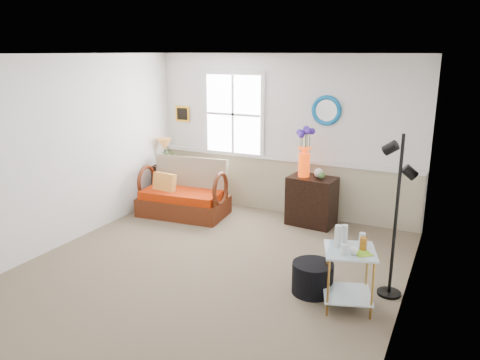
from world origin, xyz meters
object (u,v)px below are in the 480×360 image
at_px(cabinet, 312,201).
at_px(floor_lamp, 396,218).
at_px(side_table, 348,279).
at_px(lamp_stand, 167,184).
at_px(ottoman, 313,278).
at_px(loveseat, 183,188).

xyz_separation_m(cabinet, floor_lamp, (1.47, -1.74, 0.53)).
relative_size(side_table, floor_lamp, 0.36).
height_order(lamp_stand, side_table, lamp_stand).
bearing_deg(ottoman, loveseat, 149.97).
relative_size(lamp_stand, floor_lamp, 0.37).
bearing_deg(lamp_stand, cabinet, 1.00).
bearing_deg(lamp_stand, side_table, -29.68).
height_order(lamp_stand, floor_lamp, floor_lamp).
relative_size(loveseat, side_table, 2.15).
relative_size(lamp_stand, side_table, 1.04).
distance_m(cabinet, side_table, 2.46).
xyz_separation_m(cabinet, side_table, (1.10, -2.20, -0.06)).
bearing_deg(ottoman, side_table, -17.28).
relative_size(lamp_stand, ottoman, 1.47).
xyz_separation_m(loveseat, floor_lamp, (3.50, -1.23, 0.45)).
relative_size(cabinet, side_table, 1.17).
bearing_deg(cabinet, floor_lamp, -45.05).
bearing_deg(ottoman, floor_lamp, 23.07).
xyz_separation_m(side_table, floor_lamp, (0.36, 0.47, 0.58)).
relative_size(loveseat, ottoman, 3.03).
height_order(loveseat, floor_lamp, floor_lamp).
height_order(loveseat, cabinet, loveseat).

